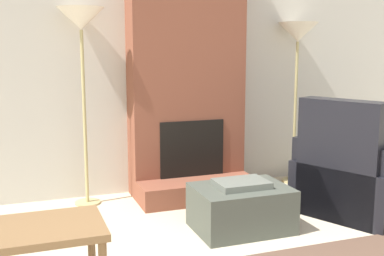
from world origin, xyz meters
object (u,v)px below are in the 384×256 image
at_px(ottoman, 241,207).
at_px(floor_lamp_right, 298,39).
at_px(floor_lamp_left, 81,28).
at_px(armchair, 355,177).
at_px(side_table, 26,240).

relative_size(ottoman, floor_lamp_right, 0.44).
relative_size(ottoman, floor_lamp_left, 0.41).
bearing_deg(floor_lamp_left, floor_lamp_right, 0.00).
relative_size(ottoman, armchair, 0.60).
bearing_deg(floor_lamp_left, armchair, -25.14).
xyz_separation_m(armchair, side_table, (-2.71, -0.80, 0.13)).
relative_size(side_table, floor_lamp_right, 0.48).
xyz_separation_m(ottoman, floor_lamp_left, (-1.05, 1.06, 1.40)).
distance_m(armchair, side_table, 2.83).
bearing_deg(side_table, armchair, 16.46).
xyz_separation_m(ottoman, armchair, (1.11, 0.04, 0.13)).
height_order(ottoman, floor_lamp_left, floor_lamp_left).
relative_size(armchair, floor_lamp_right, 0.73).
bearing_deg(floor_lamp_right, ottoman, -136.72).
bearing_deg(floor_lamp_right, side_table, -146.27).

